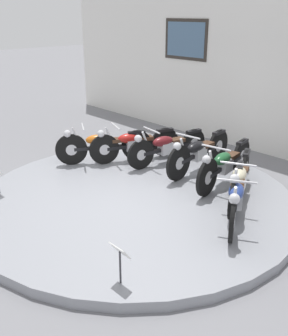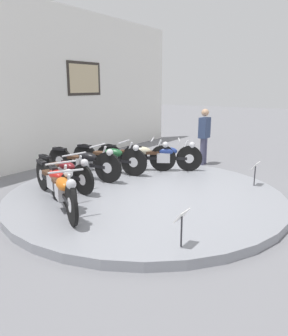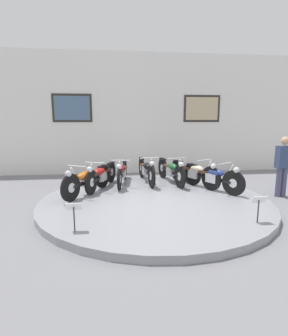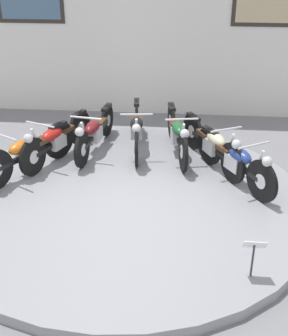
% 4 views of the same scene
% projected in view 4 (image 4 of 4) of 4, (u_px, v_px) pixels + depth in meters
% --- Properties ---
extents(ground_plane, '(60.00, 60.00, 0.00)m').
position_uv_depth(ground_plane, '(126.00, 203.00, 7.03)').
color(ground_plane, slate).
extents(display_platform, '(5.40, 5.40, 0.15)m').
position_uv_depth(display_platform, '(126.00, 199.00, 7.00)').
color(display_platform, gray).
rests_on(display_platform, ground_plane).
extents(back_wall, '(14.00, 0.22, 4.39)m').
position_uv_depth(back_wall, '(147.00, 10.00, 9.53)').
color(back_wall, white).
rests_on(back_wall, ground_plane).
extents(motorcycle_orange, '(1.06, 1.75, 0.80)m').
position_uv_depth(motorcycle_orange, '(27.00, 151.00, 7.40)').
color(motorcycle_orange, black).
rests_on(motorcycle_orange, display_platform).
extents(motorcycle_red, '(0.79, 1.86, 0.79)m').
position_uv_depth(motorcycle_red, '(56.00, 139.00, 7.87)').
color(motorcycle_red, black).
rests_on(motorcycle_red, display_platform).
extents(motorcycle_maroon, '(0.54, 1.94, 0.78)m').
position_uv_depth(motorcycle_maroon, '(94.00, 131.00, 8.17)').
color(motorcycle_maroon, black).
rests_on(motorcycle_maroon, display_platform).
extents(motorcycle_black, '(0.54, 2.02, 0.81)m').
position_uv_depth(motorcycle_black, '(137.00, 128.00, 8.23)').
color(motorcycle_black, black).
rests_on(motorcycle_black, display_platform).
extents(motorcycle_green, '(0.54, 1.99, 0.81)m').
position_uv_depth(motorcycle_green, '(177.00, 133.00, 8.06)').
color(motorcycle_green, black).
rests_on(motorcycle_green, display_platform).
extents(motorcycle_cream, '(0.94, 1.81, 0.80)m').
position_uv_depth(motorcycle_cream, '(213.00, 143.00, 7.67)').
color(motorcycle_cream, black).
rests_on(motorcycle_cream, display_platform).
extents(motorcycle_blue, '(1.08, 1.72, 0.79)m').
position_uv_depth(motorcycle_blue, '(236.00, 160.00, 7.15)').
color(motorcycle_blue, black).
rests_on(motorcycle_blue, display_platform).
extents(info_placard_front_centre, '(0.26, 0.11, 0.51)m').
position_uv_depth(info_placard_front_centre, '(254.00, 250.00, 5.18)').
color(info_placard_front_centre, '#333338').
rests_on(info_placard_front_centre, display_platform).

